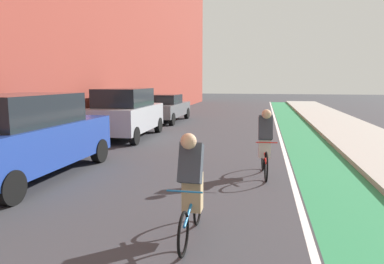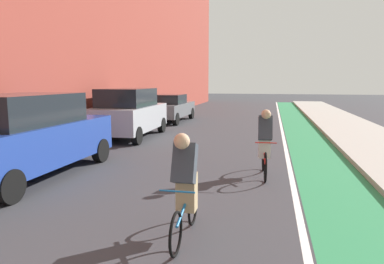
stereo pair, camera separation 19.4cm
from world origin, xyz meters
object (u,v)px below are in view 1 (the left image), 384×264
at_px(parked_suv_blue, 26,135).
at_px(cyclist_trailing, 265,143).
at_px(parked_suv_silver, 126,113).
at_px(cyclist_mid, 191,185).
at_px(parked_sedan_gray, 165,108).

relative_size(parked_suv_blue, cyclist_trailing, 2.66).
height_order(parked_suv_silver, cyclist_trailing, parked_suv_silver).
distance_m(parked_suv_blue, cyclist_mid, 5.04).
xyz_separation_m(parked_suv_blue, cyclist_trailing, (5.47, 1.28, -0.21)).
bearing_deg(cyclist_trailing, parked_sedan_gray, 117.23).
relative_size(parked_suv_blue, parked_sedan_gray, 1.03).
relative_size(parked_suv_blue, parked_suv_silver, 1.07).
bearing_deg(parked_suv_silver, cyclist_mid, -62.47).
xyz_separation_m(parked_sedan_gray, cyclist_trailing, (5.47, -10.63, 0.03)).
bearing_deg(parked_suv_blue, cyclist_trailing, 13.14).
xyz_separation_m(parked_suv_blue, cyclist_mid, (4.43, -2.41, -0.22)).
distance_m(parked_suv_blue, parked_sedan_gray, 11.91).
relative_size(parked_suv_silver, cyclist_trailing, 2.49).
height_order(parked_suv_blue, cyclist_trailing, parked_suv_blue).
height_order(parked_suv_blue, parked_suv_silver, same).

